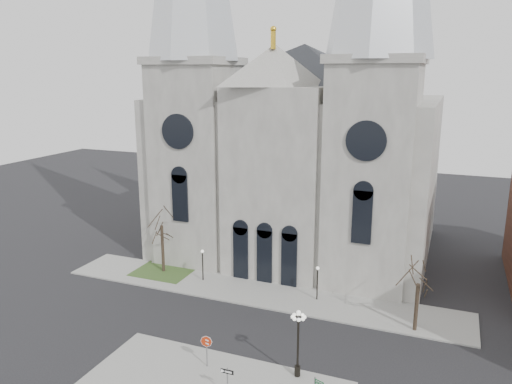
% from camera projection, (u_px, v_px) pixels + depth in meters
% --- Properties ---
extents(ground, '(160.00, 160.00, 0.00)m').
position_uv_depth(ground, '(203.00, 349.00, 38.58)').
color(ground, black).
rests_on(ground, ground).
extents(sidewalk_far, '(40.00, 6.00, 0.14)m').
position_uv_depth(sidewalk_far, '(256.00, 292.00, 48.49)').
color(sidewalk_far, gray).
rests_on(sidewalk_far, ground).
extents(grass_patch, '(6.00, 5.00, 0.18)m').
position_uv_depth(grass_patch, '(164.00, 272.00, 53.36)').
color(grass_patch, '#304A1F').
rests_on(grass_patch, ground).
extents(cathedral, '(33.00, 26.66, 54.00)m').
position_uv_depth(cathedral, '(296.00, 94.00, 54.88)').
color(cathedral, gray).
rests_on(cathedral, ground).
extents(tree_left, '(3.20, 3.20, 7.50)m').
position_uv_depth(tree_left, '(161.00, 222.00, 52.07)').
color(tree_left, black).
rests_on(tree_left, ground).
extents(tree_right, '(3.20, 3.20, 6.00)m').
position_uv_depth(tree_right, '(419.00, 281.00, 40.24)').
color(tree_right, black).
rests_on(tree_right, ground).
extents(ped_lamp_left, '(0.32, 0.32, 3.26)m').
position_uv_depth(ped_lamp_left, '(203.00, 260.00, 50.58)').
color(ped_lamp_left, black).
rests_on(ped_lamp_left, sidewalk_far).
extents(ped_lamp_right, '(0.32, 0.32, 3.26)m').
position_uv_depth(ped_lamp_right, '(317.00, 277.00, 46.25)').
color(ped_lamp_right, black).
rests_on(ped_lamp_right, sidewalk_far).
extents(stop_sign, '(0.86, 0.22, 2.43)m').
position_uv_depth(stop_sign, '(207.00, 344.00, 35.71)').
color(stop_sign, slate).
rests_on(stop_sign, sidewalk_near).
extents(globe_lamp, '(1.37, 1.37, 5.00)m').
position_uv_depth(globe_lamp, '(298.00, 335.00, 34.24)').
color(globe_lamp, black).
rests_on(globe_lamp, sidewalk_near).
extents(one_way_sign, '(0.90, 0.09, 2.05)m').
position_uv_depth(one_way_sign, '(227.00, 377.00, 32.48)').
color(one_way_sign, slate).
rests_on(one_way_sign, sidewalk_near).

